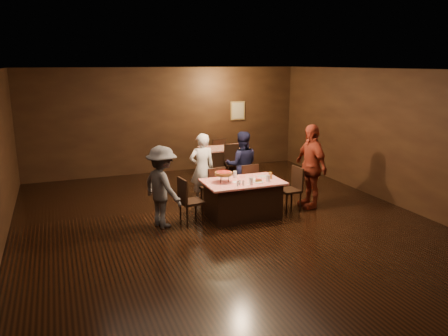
{
  "coord_description": "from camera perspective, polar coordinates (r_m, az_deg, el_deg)",
  "views": [
    {
      "loc": [
        -2.98,
        -7.26,
        3.13
      ],
      "look_at": [
        0.18,
        0.91,
        1.0
      ],
      "focal_mm": 35.0,
      "sensor_mm": 36.0,
      "label": 1
    }
  ],
  "objects": [
    {
      "name": "diner_grey_knit",
      "position": [
        8.48,
        -8.07,
        -2.44
      ],
      "size": [
        0.93,
        1.18,
        1.59
      ],
      "primitive_type": "imported",
      "rotation": [
        0.0,
        0.0,
        1.95
      ],
      "color": "#535358",
      "rests_on": "ground"
    },
    {
      "name": "main_table",
      "position": [
        9.03,
        2.44,
        -4.05
      ],
      "size": [
        1.6,
        1.0,
        0.77
      ],
      "primitive_type": "cube",
      "color": "red",
      "rests_on": "ground"
    },
    {
      "name": "napkin_left",
      "position": [
        8.82,
        1.7,
        -1.85
      ],
      "size": [
        0.21,
        0.21,
        0.01
      ],
      "primitive_type": "cube",
      "rotation": [
        0.0,
        0.0,
        -0.35
      ],
      "color": "white",
      "rests_on": "main_table"
    },
    {
      "name": "chair_end_left",
      "position": [
        8.64,
        -4.27,
        -4.28
      ],
      "size": [
        0.47,
        0.47,
        0.95
      ],
      "primitive_type": "cube",
      "rotation": [
        0.0,
        0.0,
        1.7
      ],
      "color": "black",
      "rests_on": "ground"
    },
    {
      "name": "room",
      "position": [
        7.92,
        1.16,
        6.46
      ],
      "size": [
        10.0,
        10.04,
        3.02
      ],
      "color": "black",
      "rests_on": "ground"
    },
    {
      "name": "plate_empty",
      "position": [
        9.28,
        5.21,
        -1.09
      ],
      "size": [
        0.25,
        0.25,
        0.01
      ],
      "primitive_type": "cylinder",
      "color": "white",
      "rests_on": "main_table"
    },
    {
      "name": "glass_back",
      "position": [
        9.15,
        1.43,
        -0.84
      ],
      "size": [
        0.08,
        0.08,
        0.14
      ],
      "primitive_type": "cylinder",
      "color": "silver",
      "rests_on": "main_table"
    },
    {
      "name": "condiments",
      "position": [
        8.59,
        2.12,
        -1.96
      ],
      "size": [
        0.17,
        0.1,
        0.09
      ],
      "color": "silver",
      "rests_on": "main_table"
    },
    {
      "name": "chair_far_right",
      "position": [
        9.82,
        2.84,
        -2.06
      ],
      "size": [
        0.47,
        0.47,
        0.95
      ],
      "primitive_type": "cube",
      "rotation": [
        0.0,
        0.0,
        3.26
      ],
      "color": "black",
      "rests_on": "ground"
    },
    {
      "name": "diner_red_shirt",
      "position": [
        9.7,
        11.24,
        0.23
      ],
      "size": [
        0.46,
        1.08,
        1.84
      ],
      "primitive_type": "imported",
      "rotation": [
        0.0,
        0.0,
        -1.56
      ],
      "color": "maroon",
      "rests_on": "ground"
    },
    {
      "name": "chair_back_near",
      "position": [
        11.86,
        1.2,
        0.71
      ],
      "size": [
        0.48,
        0.48,
        0.95
      ],
      "primitive_type": "cube",
      "rotation": [
        0.0,
        0.0,
        -0.16
      ],
      "color": "black",
      "rests_on": "ground"
    },
    {
      "name": "diner_navy_hoodie",
      "position": [
        10.21,
        2.34,
        0.41
      ],
      "size": [
        0.91,
        0.8,
        1.58
      ],
      "primitive_type": "imported",
      "rotation": [
        0.0,
        0.0,
        2.85
      ],
      "color": "#141633",
      "rests_on": "ground"
    },
    {
      "name": "plate_with_slice",
      "position": [
        8.86,
        4.42,
        -1.67
      ],
      "size": [
        0.25,
        0.25,
        0.06
      ],
      "color": "white",
      "rests_on": "main_table"
    },
    {
      "name": "glass_front_right",
      "position": [
        8.87,
        5.78,
        -1.38
      ],
      "size": [
        0.08,
        0.08,
        0.14
      ],
      "primitive_type": "cylinder",
      "color": "silver",
      "rests_on": "main_table"
    },
    {
      "name": "glass_front_left",
      "position": [
        8.66,
        3.57,
        -1.71
      ],
      "size": [
        0.08,
        0.08,
        0.14
      ],
      "primitive_type": "cylinder",
      "color": "silver",
      "rests_on": "main_table"
    },
    {
      "name": "back_table",
      "position": [
        12.51,
        -0.02,
        0.98
      ],
      "size": [
        1.3,
        0.9,
        0.77
      ],
      "primitive_type": "cube",
      "color": "red",
      "rests_on": "ground"
    },
    {
      "name": "chair_back_far",
      "position": [
        13.04,
        -0.98,
        1.9
      ],
      "size": [
        0.45,
        0.45,
        0.95
      ],
      "primitive_type": "cube",
      "rotation": [
        0.0,
        0.0,
        3.21
      ],
      "color": "black",
      "rests_on": "ground"
    },
    {
      "name": "glass_amber",
      "position": [
        9.11,
        6.06,
        -0.98
      ],
      "size": [
        0.08,
        0.08,
        0.14
      ],
      "primitive_type": "cylinder",
      "color": "#BF7F26",
      "rests_on": "main_table"
    },
    {
      "name": "napkin_center",
      "position": [
        9.04,
        4.21,
        -1.5
      ],
      "size": [
        0.19,
        0.19,
        0.01
      ],
      "primitive_type": "cube",
      "rotation": [
        0.0,
        0.0,
        0.21
      ],
      "color": "white",
      "rests_on": "main_table"
    },
    {
      "name": "chair_end_right",
      "position": [
        9.48,
        8.56,
        -2.77
      ],
      "size": [
        0.44,
        0.44,
        0.95
      ],
      "primitive_type": "cube",
      "rotation": [
        0.0,
        0.0,
        -1.51
      ],
      "color": "black",
      "rests_on": "ground"
    },
    {
      "name": "pizza_stand",
      "position": [
        8.77,
        -0.05,
        -0.73
      ],
      "size": [
        0.38,
        0.38,
        0.22
      ],
      "color": "black",
      "rests_on": "main_table"
    },
    {
      "name": "diner_white_jacket",
      "position": [
        9.82,
        -2.89,
        -0.07
      ],
      "size": [
        0.59,
        0.39,
        1.6
      ],
      "primitive_type": "imported",
      "rotation": [
        0.0,
        0.0,
        3.13
      ],
      "color": "white",
      "rests_on": "ground"
    },
    {
      "name": "chair_far_left",
      "position": [
        9.53,
        -1.57,
        -2.53
      ],
      "size": [
        0.5,
        0.5,
        0.95
      ],
      "primitive_type": "cube",
      "rotation": [
        0.0,
        0.0,
        3.35
      ],
      "color": "black",
      "rests_on": "ground"
    }
  ]
}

